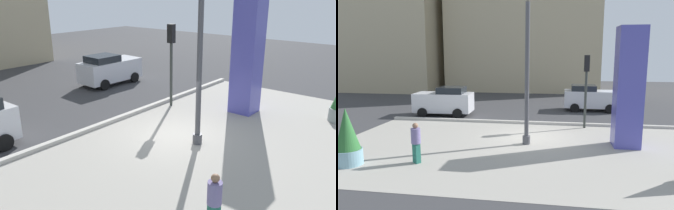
% 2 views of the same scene
% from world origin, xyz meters
% --- Properties ---
extents(ground_plane, '(60.00, 60.00, 0.00)m').
position_xyz_m(ground_plane, '(0.00, 4.00, 0.00)').
color(ground_plane, '#38383A').
extents(plaza_pavement, '(18.00, 10.00, 0.02)m').
position_xyz_m(plaza_pavement, '(0.00, -2.00, 0.00)').
color(plaza_pavement, '#9E998E').
rests_on(plaza_pavement, ground_plane).
extents(curb_strip, '(18.00, 0.24, 0.16)m').
position_xyz_m(curb_strip, '(0.00, 3.12, 0.08)').
color(curb_strip, '#B7B2A8').
rests_on(curb_strip, ground_plane).
extents(lamp_post, '(0.44, 0.44, 6.76)m').
position_xyz_m(lamp_post, '(-0.08, -1.15, 3.30)').
color(lamp_post, '#4C4C51').
rests_on(lamp_post, ground_plane).
extents(art_pillar_blue, '(1.15, 1.15, 5.39)m').
position_xyz_m(art_pillar_blue, '(4.42, -0.78, 2.69)').
color(art_pillar_blue, '#4C4CAD').
rests_on(art_pillar_blue, ground_plane).
extents(potted_plant_mid_plaza, '(1.01, 1.01, 2.21)m').
position_xyz_m(potted_plant_mid_plaza, '(-6.51, -4.95, 1.04)').
color(potted_plant_mid_plaza, '#7AA8B7').
rests_on(potted_plant_mid_plaza, ground_plane).
extents(traffic_light_corner, '(0.28, 0.42, 4.12)m').
position_xyz_m(traffic_light_corner, '(2.90, 2.56, 2.81)').
color(traffic_light_corner, '#333833').
rests_on(traffic_light_corner, ground_plane).
extents(car_curb_east, '(3.97, 2.02, 1.89)m').
position_xyz_m(car_curb_east, '(3.80, 8.24, 0.95)').
color(car_curb_east, silver).
rests_on(car_curb_east, ground_plane).
extents(car_passing_lane, '(3.92, 2.08, 1.96)m').
position_xyz_m(car_passing_lane, '(-6.25, 4.88, 0.98)').
color(car_passing_lane, silver).
rests_on(car_passing_lane, ground_plane).
extents(pedestrian_by_curb, '(0.50, 0.50, 1.60)m').
position_xyz_m(pedestrian_by_curb, '(-4.05, -4.37, 0.88)').
color(pedestrian_by_curb, '#236656').
rests_on(pedestrian_by_curb, ground_plane).
extents(highrise_across_street, '(16.63, 12.81, 19.37)m').
position_xyz_m(highrise_across_street, '(-2.54, 23.94, 9.69)').
color(highrise_across_street, tan).
rests_on(highrise_across_street, ground_plane).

